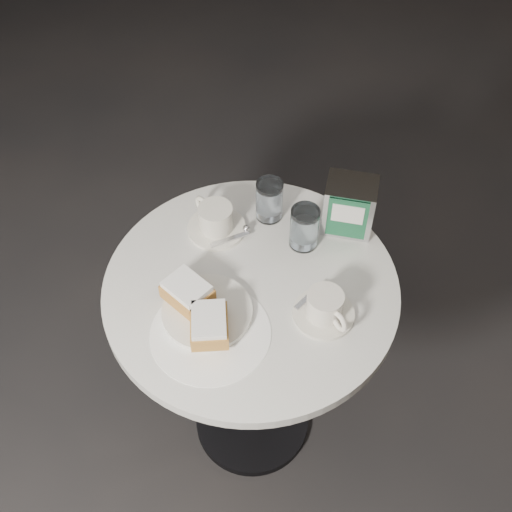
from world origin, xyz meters
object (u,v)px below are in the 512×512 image
object	(u,v)px
napkin_dispenser	(349,206)
beignet_plate	(202,310)
cafe_table	(251,330)
water_glass_right	(304,228)
coffee_cup_left	(216,220)
water_glass_left	(269,201)
coffee_cup_right	(325,307)

from	to	relation	value
napkin_dispenser	beignet_plate	bearing A→B (deg)	-129.22
cafe_table	water_glass_right	size ratio (longest dim) A/B	6.54
water_glass_right	napkin_dispenser	bearing A→B (deg)	64.21
cafe_table	coffee_cup_left	size ratio (longest dim) A/B	4.18
water_glass_left	water_glass_right	xyz separation A→B (m)	(0.12, -0.03, 0.00)
coffee_cup_left	water_glass_right	world-z (taller)	water_glass_right
coffee_cup_right	water_glass_left	bearing A→B (deg)	168.85
coffee_cup_left	water_glass_right	distance (m)	0.22
cafe_table	water_glass_right	bearing A→B (deg)	81.70
cafe_table	napkin_dispenser	size ratio (longest dim) A/B	4.92
cafe_table	coffee_cup_right	world-z (taller)	coffee_cup_right
coffee_cup_right	water_glass_right	world-z (taller)	water_glass_right
coffee_cup_right	napkin_dispenser	distance (m)	0.29
coffee_cup_right	water_glass_left	world-z (taller)	water_glass_left
cafe_table	coffee_cup_right	size ratio (longest dim) A/B	4.08
coffee_cup_right	beignet_plate	bearing A→B (deg)	-121.86
coffee_cup_left	water_glass_right	bearing A→B (deg)	38.59
beignet_plate	coffee_cup_left	xyz separation A→B (m)	(-0.14, 0.22, 0.01)
water_glass_left	cafe_table	bearing A→B (deg)	-64.83
water_glass_right	napkin_dispenser	distance (m)	0.13
coffee_cup_right	napkin_dispenser	world-z (taller)	napkin_dispenser
coffee_cup_left	water_glass_left	world-z (taller)	water_glass_left
napkin_dispenser	water_glass_left	bearing A→B (deg)	-177.82
cafe_table	water_glass_left	distance (m)	0.34
beignet_plate	water_glass_right	bearing A→B (deg)	79.51
cafe_table	coffee_cup_right	bearing A→B (deg)	8.54
water_glass_left	napkin_dispenser	distance (m)	0.20
napkin_dispenser	cafe_table	bearing A→B (deg)	-129.91
water_glass_right	napkin_dispenser	xyz separation A→B (m)	(0.06, 0.11, 0.02)
coffee_cup_right	water_glass_left	xyz separation A→B (m)	(-0.28, 0.18, 0.02)
cafe_table	beignet_plate	size ratio (longest dim) A/B	2.73
coffee_cup_left	coffee_cup_right	xyz separation A→B (m)	(0.36, -0.06, -0.00)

